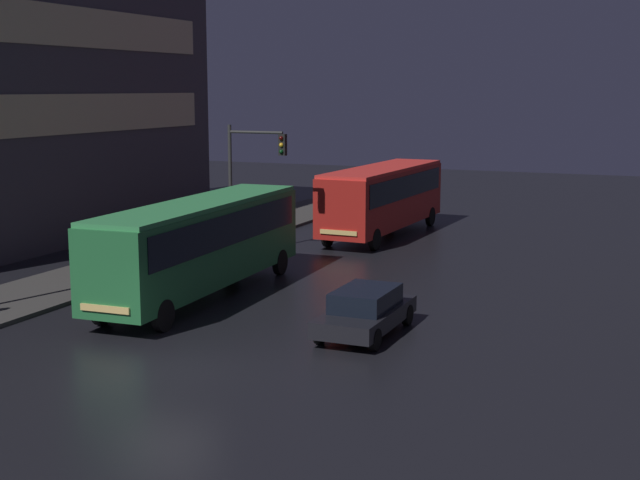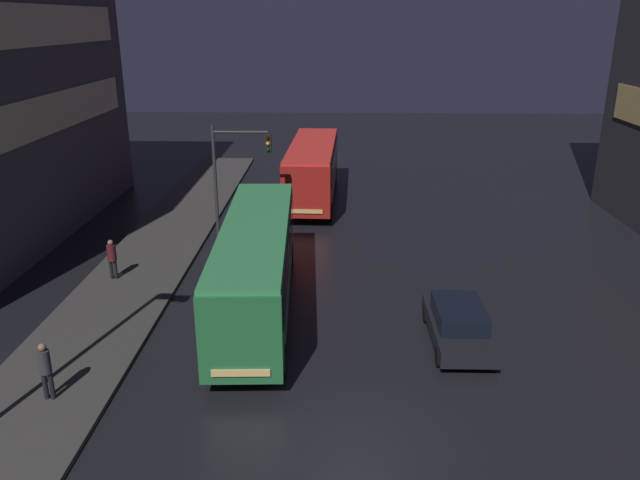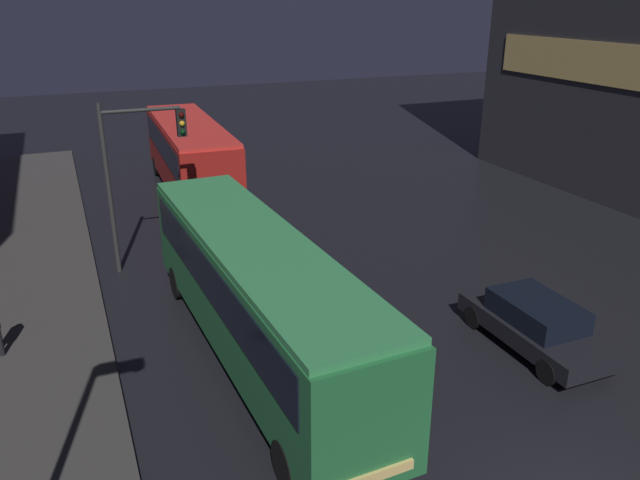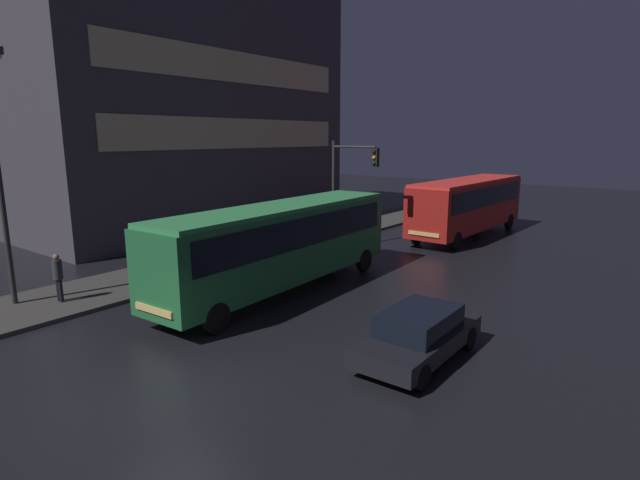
# 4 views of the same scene
# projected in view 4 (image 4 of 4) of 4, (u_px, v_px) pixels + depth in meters

# --- Properties ---
(ground_plane) EXTENTS (120.00, 120.00, 0.00)m
(ground_plane) POSITION_uv_depth(u_px,v_px,m) (173.00, 398.00, 11.57)
(ground_plane) COLOR black
(sidewalk_left) EXTENTS (4.00, 48.00, 0.15)m
(sidewalk_left) POSITION_uv_depth(u_px,v_px,m) (230.00, 258.00, 24.68)
(sidewalk_left) COLOR #3D3A38
(sidewalk_left) RESTS_ON ground
(building_left_tower) EXTENTS (10.07, 21.59, 16.10)m
(building_left_tower) POSITION_uv_depth(u_px,v_px,m) (186.00, 105.00, 33.32)
(building_left_tower) COLOR #423D47
(building_left_tower) RESTS_ON ground
(bus_near) EXTENTS (2.90, 11.94, 3.41)m
(bus_near) POSITION_uv_depth(u_px,v_px,m) (281.00, 239.00, 19.17)
(bus_near) COLOR #236B38
(bus_near) RESTS_ON ground
(bus_far) EXTENTS (2.94, 11.06, 3.44)m
(bus_far) POSITION_uv_depth(u_px,v_px,m) (468.00, 202.00, 30.04)
(bus_far) COLOR #AD1E19
(bus_far) RESTS_ON ground
(car_taxi) EXTENTS (1.88, 4.41, 1.40)m
(car_taxi) POSITION_uv_depth(u_px,v_px,m) (419.00, 334.00, 13.49)
(car_taxi) COLOR black
(car_taxi) RESTS_ON ground
(pedestrian_near) EXTENTS (0.34, 0.34, 1.75)m
(pedestrian_near) POSITION_uv_depth(u_px,v_px,m) (58.00, 274.00, 17.71)
(pedestrian_near) COLOR black
(pedestrian_near) RESTS_ON sidewalk_left
(pedestrian_mid) EXTENTS (0.50, 0.50, 1.69)m
(pedestrian_mid) POSITION_uv_depth(u_px,v_px,m) (222.00, 234.00, 25.09)
(pedestrian_mid) COLOR black
(pedestrian_mid) RESTS_ON sidewalk_left
(traffic_light_main) EXTENTS (2.76, 0.35, 5.75)m
(traffic_light_main) POSITION_uv_depth(u_px,v_px,m) (349.00, 178.00, 25.49)
(traffic_light_main) COLOR #2D2D2D
(traffic_light_main) RESTS_ON ground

